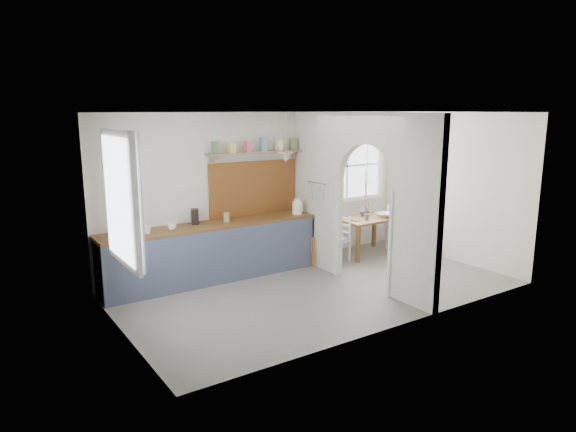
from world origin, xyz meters
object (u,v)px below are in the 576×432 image
chair_left (336,239)px  kettle (297,206)px  vase (365,211)px  chair_right (400,226)px  dining_table (366,236)px

chair_left → kettle: 0.96m
kettle → vase: kettle is taller
chair_right → vase: size_ratio=4.52×
kettle → vase: size_ratio=1.39×
chair_right → vase: 0.83m
dining_table → vase: vase is taller
dining_table → kettle: kettle is taller
dining_table → chair_left: 0.78m
chair_right → dining_table: bearing=63.4°
chair_right → vase: vase is taller
chair_left → dining_table: bearing=80.1°
dining_table → kettle: bearing=173.4°
chair_right → kettle: (-2.29, 0.18, 0.60)m
kettle → vase: 1.58m
chair_left → kettle: kettle is taller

